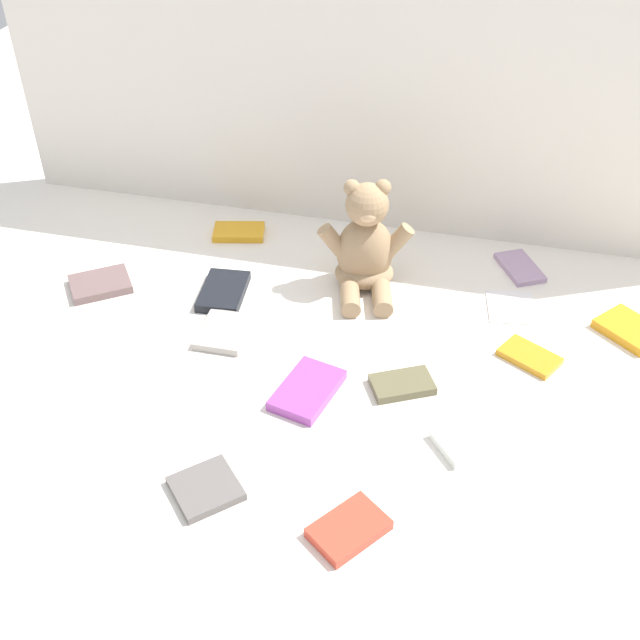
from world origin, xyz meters
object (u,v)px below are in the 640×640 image
Objects in this scene: book_case_1 at (224,332)px; book_case_7 at (239,232)px; book_case_6 at (349,529)px; book_case_11 at (307,390)px; book_case_4 at (223,292)px; book_case_2 at (520,268)px; book_case_9 at (206,488)px; teddy_bear at (365,249)px; book_case_3 at (475,438)px; book_case_5 at (100,284)px; book_case_10 at (630,330)px; book_case_0 at (530,357)px; book_case_12 at (511,306)px; book_case_8 at (402,385)px.

book_case_1 is 0.36m from book_case_7.
book_case_11 is (-0.13, 0.27, 0.00)m from book_case_6.
book_case_4 and book_case_11 have the same top height.
book_case_1 is 0.66m from book_case_2.
book_case_9 is at bearing 100.69° from book_case_4.
teddy_bear is at bearing 34.10° from book_case_9.
book_case_2 is 0.90× the size of book_case_3.
book_case_5 is 1.04× the size of book_case_10.
book_case_0 is at bearing 52.86° from book_case_5.
book_case_6 is (0.10, -0.62, -0.08)m from teddy_bear.
book_case_4 is 0.59m from book_case_12.
book_case_11 is at bearing -33.83° from book_case_0.
teddy_bear is at bearing -43.90° from book_case_6.
book_case_12 is (0.18, 0.29, -0.00)m from book_case_8.
book_case_4 is 1.17× the size of book_case_7.
book_case_12 is (0.44, 0.59, -0.00)m from book_case_9.
book_case_0 is at bearing 169.36° from book_case_4.
book_case_9 is at bearing -116.58° from teddy_bear.
book_case_11 is (-0.57, -0.31, 0.00)m from book_case_10.
book_case_4 is at bearing 108.96° from book_case_1.
book_case_2 is (-0.03, 0.29, -0.00)m from book_case_0.
book_case_1 is (-0.23, -0.23, -0.08)m from teddy_bear.
book_case_2 is 1.09× the size of book_case_8.
book_case_7 is at bearing -45.22° from book_case_11.
book_case_10 is at bearing 179.35° from book_case_4.
book_case_7 reaches higher than book_case_9.
book_case_6 is at bearing -117.32° from book_case_12.
book_case_3 is at bearing -16.15° from book_case_9.
book_case_1 is at bearing 144.41° from book_case_10.
book_case_5 is (-0.88, 0.02, 0.00)m from book_case_0.
book_case_11 reaches higher than book_case_7.
teddy_bear reaches higher than book_case_0.
book_case_2 is 1.03× the size of book_case_7.
book_case_7 is 1.18× the size of book_case_9.
book_case_6 is at bearing 16.12° from book_case_7.
book_case_11 is at bearing 24.81° from book_case_9.
teddy_bear is at bearing 173.95° from book_case_2.
book_case_3 is 1.14× the size of book_case_10.
book_case_10 is (0.81, 0.07, -0.00)m from book_case_4.
book_case_3 is at bearing -89.01° from book_case_6.
book_case_3 is 1.18× the size of book_case_6.
book_case_5 is 0.61m from book_case_9.
teddy_bear is at bearing 44.10° from book_case_1.
book_case_10 is at bearing -89.64° from book_case_6.
teddy_bear is at bearing 126.26° from book_case_10.
teddy_bear reaches higher than book_case_4.
book_case_11 is at bearing 129.24° from book_case_4.
book_case_8 is at bearing 41.14° from book_case_5.
teddy_bear reaches higher than book_case_9.
book_case_0 is 0.93× the size of book_case_1.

